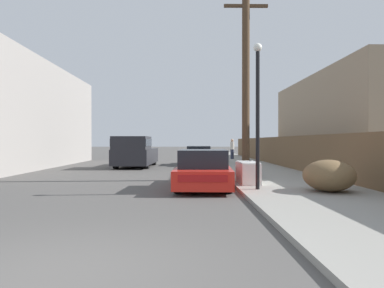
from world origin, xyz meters
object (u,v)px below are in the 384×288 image
Objects in this scene: car_parked_mid at (199,156)px; parked_sports_car_red at (203,171)px; brush_pile at (329,176)px; pedestrian at (232,149)px; street_lamp at (258,104)px; utility_pole at (246,80)px; pickup_truck at (135,152)px; discarded_fridge at (248,172)px.

parked_sports_car_red is at bearing -89.77° from car_parked_mid.
pedestrian is (-0.35, 20.32, 0.39)m from brush_pile.
car_parked_mid is at bearing 91.94° from parked_sports_car_red.
parked_sports_car_red is 12.75m from car_parked_mid.
utility_pole is at bearing 86.23° from street_lamp.
pedestrian is (1.38, 15.90, -3.14)m from utility_pole.
street_lamp is (-0.26, -3.91, -1.39)m from utility_pole.
parked_sports_car_red is 0.60× the size of utility_pole.
pedestrian reaches higher than brush_pile.
utility_pole reaches higher than car_parked_mid.
utility_pole is at bearing -94.98° from pedestrian.
parked_sports_car_red reaches higher than brush_pile.
parked_sports_car_red is at bearing 153.61° from brush_pile.
pickup_truck is at bearing 126.32° from utility_pole.
utility_pole reaches higher than street_lamp.
parked_sports_car_red reaches higher than car_parked_mid.
discarded_fridge is 4.27m from utility_pole.
car_parked_mid reaches higher than brush_pile.
car_parked_mid is (-1.33, 12.35, 0.11)m from discarded_fridge.
pedestrian is at bearing 90.99° from brush_pile.
utility_pole is 1.75× the size of street_lamp.
street_lamp reaches higher than pickup_truck.
discarded_fridge is 0.98× the size of brush_pile.
car_parked_mid is 4.71m from pickup_truck.
discarded_fridge is 12.43m from car_parked_mid.
discarded_fridge is 2.97m from brush_pile.
car_parked_mid is at bearing 102.98° from brush_pile.
utility_pole reaches higher than pedestrian.
pickup_truck is 9.95m from utility_pole.
pedestrian is at bearing 85.02° from utility_pole.
parked_sports_car_red is 4.01m from brush_pile.
street_lamp reaches higher than parked_sports_car_red.
discarded_fridge is 0.36× the size of street_lamp.
car_parked_mid is 14.91m from brush_pile.
brush_pile is at bearing -47.69° from discarded_fridge.
discarded_fridge is 18.23m from pedestrian.
brush_pile is (7.32, -12.02, -0.35)m from pickup_truck.
pedestrian is (3.00, 5.79, 0.38)m from car_parked_mid.
utility_pole is 4.16m from street_lamp.
parked_sports_car_red reaches higher than discarded_fridge.
car_parked_mid is 10.82m from utility_pole.
pickup_truck is at bearing 117.78° from discarded_fridge.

